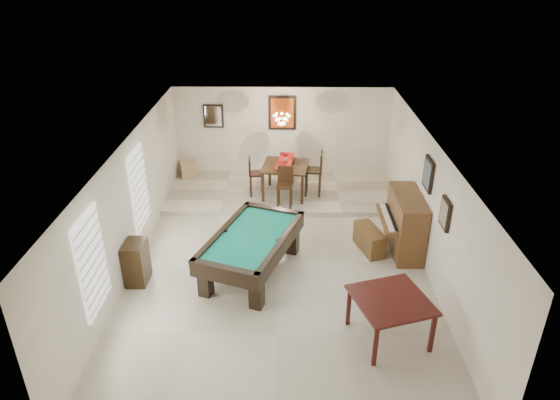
{
  "coord_description": "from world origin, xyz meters",
  "views": [
    {
      "loc": [
        0.15,
        -8.84,
        5.86
      ],
      "look_at": [
        0.0,
        0.6,
        1.15
      ],
      "focal_mm": 32.0,
      "sensor_mm": 36.0,
      "label": 1
    }
  ],
  "objects_px": {
    "apothecary_chest": "(137,262)",
    "piano_bench": "(369,239)",
    "upright_piano": "(399,223)",
    "dining_chair_south": "(285,188)",
    "corner_bench": "(188,169)",
    "dining_chair_east": "(313,174)",
    "dining_chair_west": "(256,176)",
    "flower_vase": "(285,157)",
    "dining_table": "(285,178)",
    "square_table": "(389,318)",
    "dining_chair_north": "(287,167)",
    "chandelier": "(282,116)",
    "pool_table": "(252,254)"
  },
  "relations": [
    {
      "from": "dining_chair_east",
      "to": "square_table",
      "type": "bearing_deg",
      "value": 16.83
    },
    {
      "from": "dining_table",
      "to": "flower_vase",
      "type": "bearing_deg",
      "value": 0.0
    },
    {
      "from": "dining_table",
      "to": "chandelier",
      "type": "distance_m",
      "value": 1.62
    },
    {
      "from": "dining_chair_north",
      "to": "chandelier",
      "type": "xyz_separation_m",
      "value": [
        -0.15,
        -0.53,
        1.6
      ]
    },
    {
      "from": "dining_chair_east",
      "to": "corner_bench",
      "type": "height_order",
      "value": "dining_chair_east"
    },
    {
      "from": "dining_chair_south",
      "to": "dining_table",
      "type": "bearing_deg",
      "value": 94.77
    },
    {
      "from": "apothecary_chest",
      "to": "dining_chair_west",
      "type": "bearing_deg",
      "value": 60.38
    },
    {
      "from": "dining_chair_west",
      "to": "chandelier",
      "type": "xyz_separation_m",
      "value": [
        0.65,
        0.19,
        1.57
      ]
    },
    {
      "from": "upright_piano",
      "to": "dining_chair_west",
      "type": "distance_m",
      "value": 4.04
    },
    {
      "from": "square_table",
      "to": "piano_bench",
      "type": "height_order",
      "value": "square_table"
    },
    {
      "from": "pool_table",
      "to": "square_table",
      "type": "distance_m",
      "value": 3.06
    },
    {
      "from": "pool_table",
      "to": "corner_bench",
      "type": "relative_size",
      "value": 5.27
    },
    {
      "from": "square_table",
      "to": "piano_bench",
      "type": "distance_m",
      "value": 2.78
    },
    {
      "from": "dining_table",
      "to": "corner_bench",
      "type": "xyz_separation_m",
      "value": [
        -2.77,
        1.15,
        -0.26
      ]
    },
    {
      "from": "upright_piano",
      "to": "corner_bench",
      "type": "xyz_separation_m",
      "value": [
        -5.22,
        3.64,
        -0.31
      ]
    },
    {
      "from": "pool_table",
      "to": "upright_piano",
      "type": "relative_size",
      "value": 1.62
    },
    {
      "from": "apothecary_chest",
      "to": "corner_bench",
      "type": "bearing_deg",
      "value": 88.76
    },
    {
      "from": "dining_chair_south",
      "to": "corner_bench",
      "type": "relative_size",
      "value": 2.21
    },
    {
      "from": "dining_table",
      "to": "dining_chair_north",
      "type": "bearing_deg",
      "value": 86.16
    },
    {
      "from": "pool_table",
      "to": "corner_bench",
      "type": "distance_m",
      "value": 5.03
    },
    {
      "from": "corner_bench",
      "to": "dining_table",
      "type": "bearing_deg",
      "value": -22.6
    },
    {
      "from": "piano_bench",
      "to": "apothecary_chest",
      "type": "relative_size",
      "value": 1.07
    },
    {
      "from": "pool_table",
      "to": "flower_vase",
      "type": "relative_size",
      "value": 11.49
    },
    {
      "from": "upright_piano",
      "to": "dining_table",
      "type": "height_order",
      "value": "upright_piano"
    },
    {
      "from": "dining_chair_east",
      "to": "piano_bench",
      "type": "bearing_deg",
      "value": 29.6
    },
    {
      "from": "flower_vase",
      "to": "dining_chair_east",
      "type": "bearing_deg",
      "value": 1.51
    },
    {
      "from": "square_table",
      "to": "corner_bench",
      "type": "height_order",
      "value": "square_table"
    },
    {
      "from": "upright_piano",
      "to": "pool_table",
      "type": "bearing_deg",
      "value": -163.38
    },
    {
      "from": "upright_piano",
      "to": "flower_vase",
      "type": "xyz_separation_m",
      "value": [
        -2.45,
        2.48,
        0.53
      ]
    },
    {
      "from": "apothecary_chest",
      "to": "dining_chair_east",
      "type": "distance_m",
      "value": 5.23
    },
    {
      "from": "dining_table",
      "to": "dining_chair_west",
      "type": "xyz_separation_m",
      "value": [
        -0.75,
        -0.01,
        0.03
      ]
    },
    {
      "from": "upright_piano",
      "to": "dining_chair_west",
      "type": "bearing_deg",
      "value": 142.31
    },
    {
      "from": "square_table",
      "to": "dining_chair_south",
      "type": "bearing_deg",
      "value": 111.37
    },
    {
      "from": "apothecary_chest",
      "to": "dining_chair_west",
      "type": "xyz_separation_m",
      "value": [
        2.13,
        3.74,
        0.19
      ]
    },
    {
      "from": "flower_vase",
      "to": "apothecary_chest",
      "type": "bearing_deg",
      "value": -127.5
    },
    {
      "from": "square_table",
      "to": "dining_chair_north",
      "type": "xyz_separation_m",
      "value": [
        -1.71,
        6.01,
        0.19
      ]
    },
    {
      "from": "pool_table",
      "to": "flower_vase",
      "type": "distance_m",
      "value": 3.55
    },
    {
      "from": "apothecary_chest",
      "to": "piano_bench",
      "type": "bearing_deg",
      "value": 14.59
    },
    {
      "from": "flower_vase",
      "to": "dining_chair_south",
      "type": "distance_m",
      "value": 0.94
    },
    {
      "from": "dining_chair_south",
      "to": "dining_chair_east",
      "type": "bearing_deg",
      "value": 52.51
    },
    {
      "from": "dining_chair_south",
      "to": "dining_chair_east",
      "type": "xyz_separation_m",
      "value": [
        0.74,
        0.79,
        0.06
      ]
    },
    {
      "from": "dining_chair_west",
      "to": "flower_vase",
      "type": "bearing_deg",
      "value": -94.41
    },
    {
      "from": "upright_piano",
      "to": "corner_bench",
      "type": "distance_m",
      "value": 6.37
    },
    {
      "from": "upright_piano",
      "to": "dining_chair_west",
      "type": "height_order",
      "value": "upright_piano"
    },
    {
      "from": "dining_chair_north",
      "to": "chandelier",
      "type": "distance_m",
      "value": 1.7
    },
    {
      "from": "upright_piano",
      "to": "dining_table",
      "type": "distance_m",
      "value": 3.49
    },
    {
      "from": "square_table",
      "to": "apothecary_chest",
      "type": "distance_m",
      "value": 4.89
    },
    {
      "from": "upright_piano",
      "to": "dining_chair_east",
      "type": "distance_m",
      "value": 3.04
    },
    {
      "from": "piano_bench",
      "to": "corner_bench",
      "type": "distance_m",
      "value": 5.91
    },
    {
      "from": "upright_piano",
      "to": "piano_bench",
      "type": "xyz_separation_m",
      "value": [
        -0.6,
        -0.04,
        -0.39
      ]
    }
  ]
}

